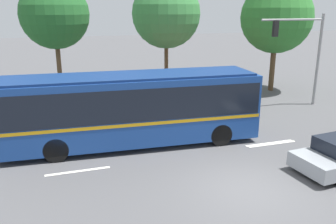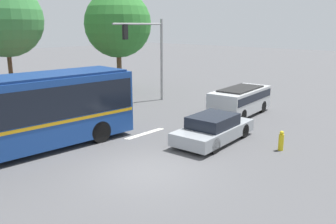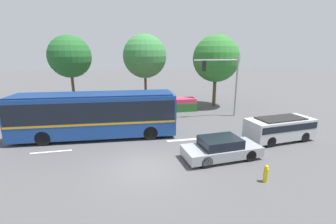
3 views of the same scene
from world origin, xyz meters
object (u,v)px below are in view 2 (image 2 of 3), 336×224
street_tree_centre (5,20)px  fire_hydrant (281,141)px  city_bus (1,113)px  suv_left_lane (240,99)px  traffic_light_pole (150,48)px  sedan_foreground (214,129)px  street_tree_right (118,24)px

street_tree_centre → fire_hydrant: size_ratio=9.23×
city_bus → suv_left_lane: (12.43, -3.30, -0.87)m
traffic_light_pole → street_tree_centre: 9.53m
traffic_light_pole → city_bus: bearing=15.6°
sedan_foreground → city_bus: bearing=140.7°
sedan_foreground → street_tree_centre: street_tree_centre is taller
traffic_light_pole → street_tree_right: size_ratio=0.72×
city_bus → suv_left_lane: bearing=-11.1°
suv_left_lane → city_bus: bearing=159.6°
sedan_foreground → traffic_light_pole: traffic_light_pole is taller
street_tree_centre → street_tree_right: (7.50, -2.23, -0.25)m
city_bus → traffic_light_pole: size_ratio=2.02×
sedan_foreground → fire_hydrant: 2.97m
city_bus → sedan_foreground: 8.94m
city_bus → sedan_foreground: (7.27, -5.07, -1.21)m
traffic_light_pole → street_tree_right: street_tree_right is taller
suv_left_lane → street_tree_centre: size_ratio=0.61×
suv_left_lane → traffic_light_pole: bearing=93.4°
suv_left_lane → sedan_foreground: bearing=-166.6°
fire_hydrant → traffic_light_pole: bearing=74.0°
street_tree_centre → fire_hydrant: (3.55, -17.57, -5.11)m
sedan_foreground → traffic_light_pole: (4.15, 8.25, 3.09)m
sedan_foreground → street_tree_right: 14.27m
city_bus → traffic_light_pole: 12.00m
city_bus → sedan_foreground: size_ratio=2.49×
city_bus → street_tree_centre: 11.40m
suv_left_lane → fire_hydrant: (-4.17, -4.57, -0.53)m
traffic_light_pole → street_tree_right: 4.65m
sedan_foreground → fire_hydrant: (0.99, -2.80, -0.19)m
suv_left_lane → traffic_light_pole: 7.11m
city_bus → street_tree_right: 14.73m
street_tree_centre → street_tree_right: size_ratio=1.02×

